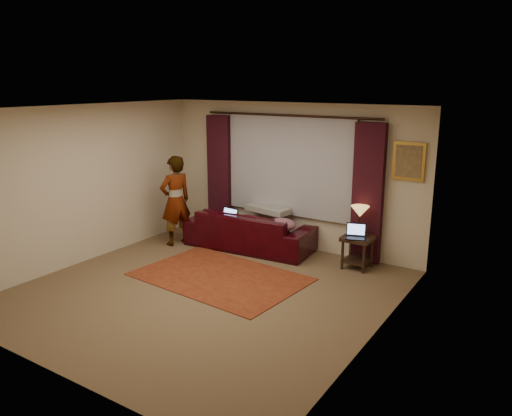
{
  "coord_description": "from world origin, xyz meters",
  "views": [
    {
      "loc": [
        4.24,
        -5.25,
        2.96
      ],
      "look_at": [
        0.1,
        1.2,
        1.0
      ],
      "focal_mm": 35.0,
      "sensor_mm": 36.0,
      "label": 1
    }
  ],
  "objects": [
    {
      "name": "ceiling",
      "position": [
        0.0,
        0.0,
        2.6
      ],
      "size": [
        5.0,
        5.0,
        0.02
      ],
      "primitive_type": "cube",
      "color": "silver",
      "rests_on": "ground"
    },
    {
      "name": "laptop_sofa",
      "position": [
        -0.89,
        1.73,
        0.59
      ],
      "size": [
        0.39,
        0.42,
        0.25
      ],
      "primitive_type": null,
      "rotation": [
        0.0,
        0.0,
        -0.12
      ],
      "color": "black",
      "rests_on": "sofa"
    },
    {
      "name": "floor",
      "position": [
        0.0,
        0.0,
        -0.01
      ],
      "size": [
        5.0,
        5.0,
        0.01
      ],
      "primitive_type": "cube",
      "color": "brown",
      "rests_on": "ground"
    },
    {
      "name": "curtain_rod",
      "position": [
        0.0,
        2.39,
        2.38
      ],
      "size": [
        0.04,
        0.04,
        3.4
      ],
      "primitive_type": "cylinder",
      "color": "black",
      "rests_on": "wall_back"
    },
    {
      "name": "wall_right",
      "position": [
        2.5,
        0.0,
        1.3
      ],
      "size": [
        0.02,
        5.0,
        2.6
      ],
      "primitive_type": "cube",
      "color": "beige",
      "rests_on": "ground"
    },
    {
      "name": "area_rug",
      "position": [
        -0.14,
        0.54,
        0.01
      ],
      "size": [
        2.68,
        1.91,
        0.01
      ],
      "primitive_type": "cube",
      "rotation": [
        0.0,
        0.0,
        -0.09
      ],
      "color": "maroon",
      "rests_on": "floor"
    },
    {
      "name": "sofa",
      "position": [
        -0.53,
        1.96,
        0.47
      ],
      "size": [
        2.39,
        1.17,
        0.94
      ],
      "primitive_type": "imported",
      "rotation": [
        0.0,
        0.0,
        3.22
      ],
      "color": "black",
      "rests_on": "floor"
    },
    {
      "name": "wall_front",
      "position": [
        0.0,
        -2.5,
        1.3
      ],
      "size": [
        5.0,
        0.02,
        2.6
      ],
      "primitive_type": "cube",
      "color": "beige",
      "rests_on": "ground"
    },
    {
      "name": "wall_left",
      "position": [
        -2.5,
        0.0,
        1.3
      ],
      "size": [
        0.02,
        5.0,
        2.6
      ],
      "primitive_type": "cube",
      "color": "beige",
      "rests_on": "ground"
    },
    {
      "name": "picture_frame",
      "position": [
        2.1,
        2.47,
        1.75
      ],
      "size": [
        0.5,
        0.04,
        0.6
      ],
      "primitive_type": "cube",
      "color": "#BB8C34",
      "rests_on": "wall_back"
    },
    {
      "name": "person",
      "position": [
        -1.79,
        1.41,
        0.83
      ],
      "size": [
        0.62,
        0.62,
        1.66
      ],
      "primitive_type": "imported",
      "rotation": [
        0.0,
        0.0,
        -1.9
      ],
      "color": "gray",
      "rests_on": "floor"
    },
    {
      "name": "clothing_pile",
      "position": [
        0.21,
        1.87,
        0.57
      ],
      "size": [
        0.58,
        0.5,
        0.21
      ],
      "primitive_type": "ellipsoid",
      "rotation": [
        0.0,
        0.0,
        0.3
      ],
      "color": "#7D4B5A",
      "rests_on": "sofa"
    },
    {
      "name": "throw_blanket",
      "position": [
        -0.32,
        2.26,
        0.94
      ],
      "size": [
        0.89,
        0.47,
        0.1
      ],
      "primitive_type": "cube",
      "rotation": [
        0.0,
        0.0,
        -0.16
      ],
      "color": "gray",
      "rests_on": "sofa"
    },
    {
      "name": "laptop_table",
      "position": [
        1.51,
        1.94,
        0.65
      ],
      "size": [
        0.4,
        0.42,
        0.23
      ],
      "primitive_type": null,
      "rotation": [
        0.0,
        0.0,
        0.34
      ],
      "color": "black",
      "rests_on": "end_table"
    },
    {
      "name": "sheer_curtain",
      "position": [
        0.0,
        2.44,
        1.5
      ],
      "size": [
        2.5,
        0.05,
        1.8
      ],
      "primitive_type": "cube",
      "color": "#A2A2AA",
      "rests_on": "wall_back"
    },
    {
      "name": "end_table",
      "position": [
        1.49,
        2.06,
        0.27
      ],
      "size": [
        0.47,
        0.47,
        0.54
      ],
      "primitive_type": "cube",
      "rotation": [
        0.0,
        0.0,
        0.01
      ],
      "color": "black",
      "rests_on": "floor"
    },
    {
      "name": "drape_right",
      "position": [
        1.5,
        2.39,
        1.18
      ],
      "size": [
        0.5,
        0.14,
        2.3
      ],
      "primitive_type": "cube",
      "color": "black",
      "rests_on": "floor"
    },
    {
      "name": "tiffany_lamp",
      "position": [
        1.46,
        2.18,
        0.77
      ],
      "size": [
        0.31,
        0.31,
        0.47
      ],
      "primitive_type": null,
      "rotation": [
        0.0,
        0.0,
        -0.07
      ],
      "color": "#A4954F",
      "rests_on": "end_table"
    },
    {
      "name": "wall_back",
      "position": [
        0.0,
        2.5,
        1.3
      ],
      "size": [
        5.0,
        0.02,
        2.6
      ],
      "primitive_type": "cube",
      "color": "beige",
      "rests_on": "ground"
    },
    {
      "name": "drape_left",
      "position": [
        -1.5,
        2.39,
        1.18
      ],
      "size": [
        0.5,
        0.14,
        2.3
      ],
      "primitive_type": "cube",
      "color": "black",
      "rests_on": "floor"
    }
  ]
}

